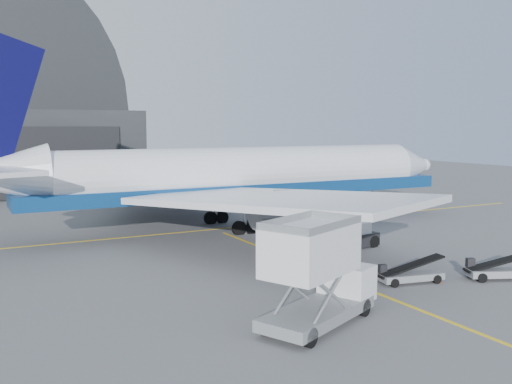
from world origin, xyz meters
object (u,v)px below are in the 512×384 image
belt_loader_a (409,275)px  belt_loader_b (500,270)px  airliner (229,176)px  pushback_tug (351,238)px  catering_truck (317,275)px

belt_loader_a → belt_loader_b: belt_loader_b is taller
airliner → pushback_tug: size_ratio=10.42×
catering_truck → belt_loader_a: bearing=-3.4°
pushback_tug → belt_loader_a: pushback_tug is taller
belt_loader_b → pushback_tug: bearing=125.1°
belt_loader_a → catering_truck: bearing=-147.5°
airliner → belt_loader_a: (1.80, -22.65, -4.52)m
catering_truck → pushback_tug: (12.71, 14.01, -1.77)m
airliner → catering_truck: size_ratio=6.56×
belt_loader_a → pushback_tug: bearing=83.5°
belt_loader_a → belt_loader_b: size_ratio=0.94×
airliner → belt_loader_a: bearing=-85.5°
airliner → catering_truck: bearing=-106.2°
airliner → belt_loader_a: size_ratio=11.48×
catering_truck → belt_loader_b: 15.49m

